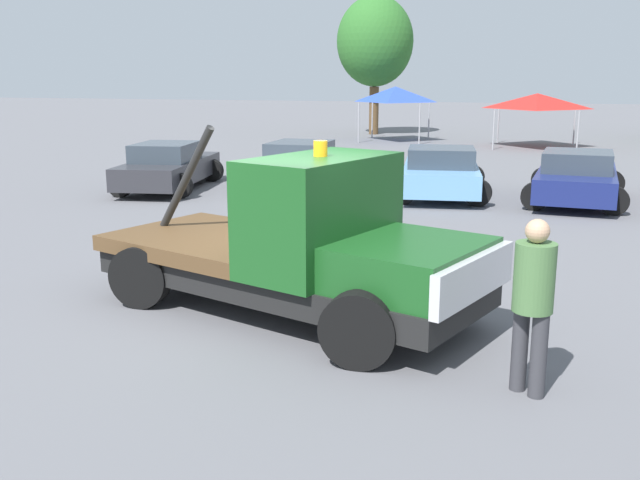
% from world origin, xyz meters
% --- Properties ---
extents(ground_plane, '(160.00, 160.00, 0.00)m').
position_xyz_m(ground_plane, '(0.00, 0.00, 0.00)').
color(ground_plane, slate).
extents(tow_truck, '(5.93, 3.80, 2.51)m').
position_xyz_m(tow_truck, '(0.32, -0.11, 0.94)').
color(tow_truck, black).
rests_on(tow_truck, ground).
extents(person_near_truck, '(0.41, 0.41, 1.83)m').
position_xyz_m(person_near_truck, '(3.26, -1.74, 1.06)').
color(person_near_truck, '#38383D').
rests_on(person_near_truck, ground).
extents(parked_car_charcoal, '(2.85, 4.87, 1.34)m').
position_xyz_m(parked_car_charcoal, '(-6.89, 9.32, 0.65)').
color(parked_car_charcoal, '#2D2D33').
rests_on(parked_car_charcoal, ground).
extents(parked_car_silver, '(2.50, 4.81, 1.34)m').
position_xyz_m(parked_car_silver, '(-3.35, 10.83, 0.65)').
color(parked_car_silver, '#B7B7BC').
rests_on(parked_car_silver, ground).
extents(parked_car_skyblue, '(2.90, 4.43, 1.34)m').
position_xyz_m(parked_car_skyblue, '(0.76, 10.30, 0.65)').
color(parked_car_skyblue, '#669ED1').
rests_on(parked_car_skyblue, ground).
extents(parked_car_navy, '(2.66, 4.61, 1.34)m').
position_xyz_m(parked_car_navy, '(4.21, 10.35, 0.65)').
color(parked_car_navy, navy).
rests_on(parked_car_navy, ground).
extents(canopy_tent_blue, '(3.04, 3.04, 2.66)m').
position_xyz_m(canopy_tent_blue, '(-3.68, 26.52, 2.28)').
color(canopy_tent_blue, '#9E9EA3').
rests_on(canopy_tent_blue, ground).
extents(canopy_tent_red, '(3.56, 3.56, 2.41)m').
position_xyz_m(canopy_tent_red, '(3.07, 25.19, 2.07)').
color(canopy_tent_red, '#9E9EA3').
rests_on(canopy_tent_red, ground).
extents(tree_right, '(4.15, 4.15, 7.41)m').
position_xyz_m(tree_right, '(-5.59, 30.27, 4.97)').
color(tree_right, brown).
rests_on(tree_right, ground).
extents(traffic_cone, '(0.40, 0.40, 0.55)m').
position_xyz_m(traffic_cone, '(0.74, 2.67, 0.25)').
color(traffic_cone, black).
rests_on(traffic_cone, ground).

